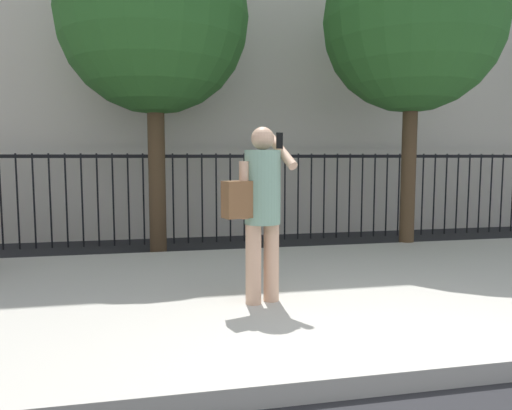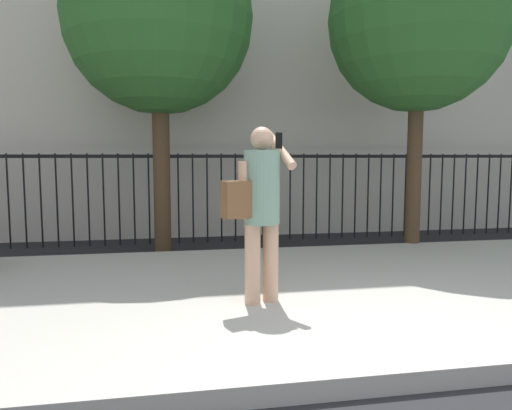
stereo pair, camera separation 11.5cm
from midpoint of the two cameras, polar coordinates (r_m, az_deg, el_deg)
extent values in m
plane|color=black|center=(3.60, 19.60, -20.11)|extent=(60.00, 60.00, 0.00)
cube|color=#B2ADA3|center=(5.46, 7.84, -9.98)|extent=(28.00, 4.40, 0.15)
cube|color=beige|center=(11.87, -2.14, 21.74)|extent=(28.00, 4.00, 9.65)
cube|color=black|center=(8.85, 0.40, 5.74)|extent=(12.00, 0.04, 0.06)
cylinder|color=black|center=(9.08, -26.70, 0.39)|extent=(0.03, 0.03, 1.60)
cylinder|color=black|center=(9.01, -25.15, 0.42)|extent=(0.03, 0.03, 1.60)
cylinder|color=black|center=(8.95, -23.57, 0.45)|extent=(0.03, 0.03, 1.60)
cylinder|color=black|center=(8.90, -21.96, 0.48)|extent=(0.03, 0.03, 1.60)
cylinder|color=black|center=(8.85, -20.35, 0.52)|extent=(0.03, 0.03, 1.60)
cylinder|color=black|center=(8.81, -18.71, 0.55)|extent=(0.03, 0.03, 1.60)
cylinder|color=black|center=(8.78, -17.06, 0.58)|extent=(0.03, 0.03, 1.60)
cylinder|color=black|center=(8.75, -15.40, 0.61)|extent=(0.03, 0.03, 1.60)
cylinder|color=black|center=(8.73, -13.73, 0.65)|extent=(0.03, 0.03, 1.60)
cylinder|color=black|center=(8.72, -12.06, 0.68)|extent=(0.03, 0.03, 1.60)
cylinder|color=black|center=(8.72, -10.38, 0.71)|extent=(0.03, 0.03, 1.60)
cylinder|color=black|center=(8.72, -8.70, 0.74)|extent=(0.03, 0.03, 1.60)
cylinder|color=black|center=(8.73, -7.03, 0.77)|extent=(0.03, 0.03, 1.60)
cylinder|color=black|center=(8.75, -5.36, 0.80)|extent=(0.03, 0.03, 1.60)
cylinder|color=black|center=(8.78, -3.70, 0.82)|extent=(0.03, 0.03, 1.60)
cylinder|color=black|center=(8.81, -2.05, 0.85)|extent=(0.03, 0.03, 1.60)
cylinder|color=black|center=(8.85, -0.42, 0.88)|extent=(0.03, 0.03, 1.60)
cylinder|color=black|center=(8.90, 1.20, 0.90)|extent=(0.03, 0.03, 1.60)
cylinder|color=black|center=(8.96, 2.80, 0.93)|extent=(0.03, 0.03, 1.60)
cylinder|color=black|center=(9.02, 4.38, 0.95)|extent=(0.03, 0.03, 1.60)
cylinder|color=black|center=(9.09, 5.94, 0.97)|extent=(0.03, 0.03, 1.60)
cylinder|color=black|center=(9.16, 7.47, 0.99)|extent=(0.03, 0.03, 1.60)
cylinder|color=black|center=(9.24, 8.98, 1.01)|extent=(0.03, 0.03, 1.60)
cylinder|color=black|center=(9.33, 10.45, 1.03)|extent=(0.03, 0.03, 1.60)
cylinder|color=black|center=(9.43, 11.91, 1.05)|extent=(0.03, 0.03, 1.60)
cylinder|color=black|center=(9.53, 13.33, 1.07)|extent=(0.03, 0.03, 1.60)
cylinder|color=black|center=(9.63, 14.72, 1.08)|extent=(0.03, 0.03, 1.60)
cylinder|color=black|center=(9.74, 16.08, 1.10)|extent=(0.03, 0.03, 1.60)
cylinder|color=black|center=(9.86, 17.40, 1.11)|extent=(0.03, 0.03, 1.60)
cylinder|color=black|center=(9.98, 18.70, 1.12)|extent=(0.03, 0.03, 1.60)
cylinder|color=black|center=(10.11, 19.96, 1.14)|extent=(0.03, 0.03, 1.60)
cylinder|color=black|center=(10.24, 21.20, 1.15)|extent=(0.03, 0.03, 1.60)
cylinder|color=black|center=(10.38, 22.40, 1.16)|extent=(0.03, 0.03, 1.60)
cylinder|color=black|center=(10.52, 23.57, 1.17)|extent=(0.03, 0.03, 1.60)
cylinder|color=black|center=(10.66, 24.70, 1.18)|extent=(0.03, 0.03, 1.60)
cylinder|color=black|center=(10.81, 25.81, 1.18)|extent=(0.03, 0.03, 1.60)
cylinder|color=black|center=(10.96, 26.89, 1.19)|extent=(0.03, 0.03, 1.60)
cylinder|color=black|center=(11.12, 27.93, 1.20)|extent=(0.03, 0.03, 1.60)
cylinder|color=tan|center=(4.73, 2.43, -6.70)|extent=(0.15, 0.15, 0.76)
cylinder|color=tan|center=(4.63, 0.31, -6.97)|extent=(0.15, 0.15, 0.76)
cylinder|color=gray|center=(4.58, 1.40, 2.11)|extent=(0.43, 0.43, 0.70)
sphere|color=tan|center=(4.57, 1.42, 7.82)|extent=(0.22, 0.22, 0.22)
cylinder|color=tan|center=(4.67, 3.53, 6.46)|extent=(0.24, 0.49, 0.38)
cylinder|color=tan|center=(4.48, -0.80, 1.75)|extent=(0.09, 0.09, 0.53)
cube|color=black|center=(4.60, 3.42, 7.55)|extent=(0.07, 0.03, 0.15)
cube|color=brown|center=(4.46, -1.48, 0.67)|extent=(0.32, 0.24, 0.34)
cylinder|color=#4C3823|center=(8.26, 18.44, 4.69)|extent=(0.24, 0.24, 2.88)
sphere|color=#2D6628|center=(8.53, 18.94, 19.77)|extent=(2.83, 2.83, 2.83)
cylinder|color=#4C3823|center=(7.96, -10.61, 4.83)|extent=(0.27, 0.27, 2.88)
sphere|color=#2D6628|center=(8.25, -10.92, 20.67)|extent=(2.95, 2.95, 2.95)
camera|label=1|loc=(0.06, -89.33, 0.07)|focal=34.13mm
camera|label=2|loc=(0.06, 90.67, -0.07)|focal=34.13mm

